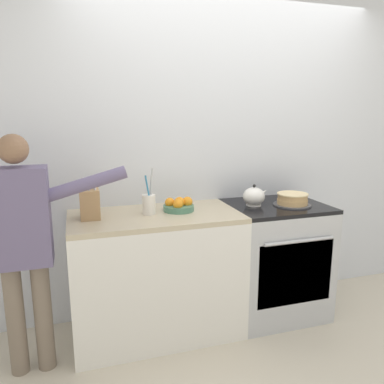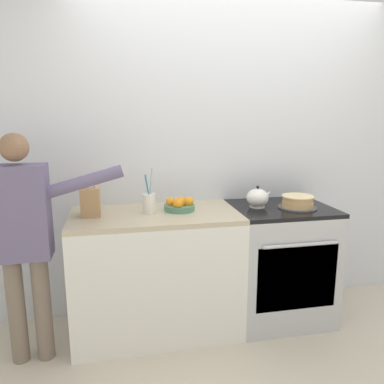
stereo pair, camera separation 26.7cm
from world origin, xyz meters
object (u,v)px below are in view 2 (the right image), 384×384
object	(u,v)px
fruit_bowl	(180,205)
knife_block	(91,201)
person_baker	(24,232)
utensil_crock	(149,202)
stove_range	(279,262)
layer_cake	(297,202)
tea_kettle	(258,198)

from	to	relation	value
fruit_bowl	knife_block	bearing A→B (deg)	-178.91
fruit_bowl	person_baker	distance (m)	1.06
utensil_crock	fruit_bowl	size ratio (longest dim) A/B	1.46
utensil_crock	fruit_bowl	world-z (taller)	utensil_crock
stove_range	person_baker	world-z (taller)	person_baker
knife_block	stove_range	bearing A→B (deg)	-1.17
layer_cake	tea_kettle	bearing A→B (deg)	163.06
person_baker	fruit_bowl	bearing A→B (deg)	16.28
stove_range	utensil_crock	world-z (taller)	utensil_crock
knife_block	person_baker	world-z (taller)	person_baker
stove_range	tea_kettle	world-z (taller)	tea_kettle
knife_block	utensil_crock	distance (m)	0.41
fruit_bowl	person_baker	world-z (taller)	person_baker
tea_kettle	knife_block	xyz separation A→B (m)	(-1.23, 0.00, 0.03)
stove_range	utensil_crock	xyz separation A→B (m)	(-1.01, 0.02, 0.54)
stove_range	knife_block	xyz separation A→B (m)	(-1.42, 0.03, 0.56)
knife_block	person_baker	distance (m)	0.47
layer_cake	fruit_bowl	world-z (taller)	fruit_bowl
layer_cake	tea_kettle	distance (m)	0.30
tea_kettle	fruit_bowl	distance (m)	0.60
utensil_crock	knife_block	bearing A→B (deg)	178.18
stove_range	fruit_bowl	bearing A→B (deg)	177.02
layer_cake	tea_kettle	world-z (taller)	tea_kettle
layer_cake	tea_kettle	xyz separation A→B (m)	(-0.29, 0.09, 0.03)
utensil_crock	layer_cake	bearing A→B (deg)	-4.03
tea_kettle	person_baker	bearing A→B (deg)	-172.45
layer_cake	knife_block	world-z (taller)	knife_block
layer_cake	tea_kettle	size ratio (longest dim) A/B	1.42
stove_range	utensil_crock	distance (m)	1.15
stove_range	fruit_bowl	xyz separation A→B (m)	(-0.79, 0.04, 0.50)
layer_cake	person_baker	distance (m)	1.92
fruit_bowl	person_baker	xyz separation A→B (m)	(-1.03, -0.23, -0.06)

